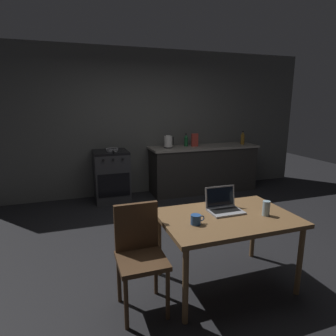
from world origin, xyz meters
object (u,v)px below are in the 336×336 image
object	(u,v)px
laptop	(224,207)
dining_table	(227,223)
bottle_b	(186,140)
drinking_glass	(266,208)
frying_pan	(112,150)
stove_oven	(111,176)
cereal_box	(195,140)
chair	(139,250)
electric_kettle	(168,142)
bottle	(243,138)
coffee_mug	(196,220)

from	to	relation	value
laptop	dining_table	bearing A→B (deg)	-108.85
laptop	bottle_b	xyz separation A→B (m)	(0.76, 2.83, 0.27)
drinking_glass	frying_pan	bearing A→B (deg)	108.89
stove_oven	cereal_box	xyz separation A→B (m)	(1.64, 0.02, 0.58)
stove_oven	dining_table	world-z (taller)	stove_oven
drinking_glass	bottle_b	size ratio (longest dim) A/B	0.56
bottle_b	chair	bearing A→B (deg)	-118.92
stove_oven	electric_kettle	xyz separation A→B (m)	(1.09, 0.00, 0.57)
electric_kettle	bottle	size ratio (longest dim) A/B	0.88
chair	electric_kettle	distance (m)	3.18
chair	laptop	distance (m)	0.92
coffee_mug	bottle_b	bearing A→B (deg)	69.24
electric_kettle	frying_pan	size ratio (longest dim) A/B	0.60
laptop	coffee_mug	distance (m)	0.43
bottle	cereal_box	xyz separation A→B (m)	(-1.03, 0.07, -0.00)
dining_table	cereal_box	world-z (taller)	cereal_box
stove_oven	drinking_glass	size ratio (longest dim) A/B	6.46
chair	frying_pan	bearing A→B (deg)	95.69
frying_pan	coffee_mug	xyz separation A→B (m)	(0.30, -2.91, -0.18)
drinking_glass	cereal_box	distance (m)	3.06
stove_oven	dining_table	size ratio (longest dim) A/B	0.73
coffee_mug	drinking_glass	xyz separation A→B (m)	(0.70, -0.03, 0.03)
stove_oven	dining_table	bearing A→B (deg)	-76.44
bottle_b	bottle	bearing A→B (deg)	-6.23
electric_kettle	bottle_b	bearing A→B (deg)	11.48
stove_oven	drinking_glass	xyz separation A→B (m)	(1.04, -2.97, 0.33)
laptop	bottle	xyz separation A→B (m)	(1.95, 2.70, 0.28)
stove_oven	bottle	xyz separation A→B (m)	(2.67, -0.05, 0.58)
coffee_mug	bottle_b	xyz separation A→B (m)	(1.15, 3.02, 0.27)
dining_table	bottle_b	distance (m)	3.07
bottle	cereal_box	distance (m)	1.04
dining_table	chair	world-z (taller)	chair
dining_table	frying_pan	world-z (taller)	frying_pan
bottle	frying_pan	xyz separation A→B (m)	(-2.64, 0.02, -0.10)
laptop	drinking_glass	bearing A→B (deg)	-40.20
bottle	coffee_mug	xyz separation A→B (m)	(-2.34, -2.89, -0.28)
dining_table	drinking_glass	size ratio (longest dim) A/B	8.82
bottle	drinking_glass	xyz separation A→B (m)	(-1.63, -2.92, -0.26)
laptop	bottle	world-z (taller)	bottle
electric_kettle	drinking_glass	size ratio (longest dim) A/B	1.70
laptop	cereal_box	bearing A→B (deg)	66.73
electric_kettle	cereal_box	world-z (taller)	cereal_box
stove_oven	chair	xyz separation A→B (m)	(-0.16, -2.88, 0.07)
chair	coffee_mug	bearing A→B (deg)	3.00
bottle_b	laptop	bearing A→B (deg)	-105.05
dining_table	laptop	world-z (taller)	laptop
stove_oven	laptop	world-z (taller)	laptop
stove_oven	drinking_glass	bearing A→B (deg)	-70.76
chair	cereal_box	size ratio (longest dim) A/B	3.65
electric_kettle	cereal_box	bearing A→B (deg)	2.08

